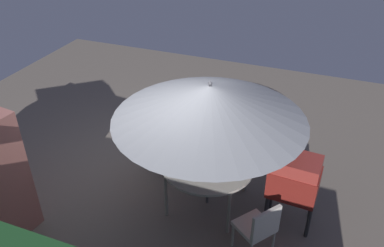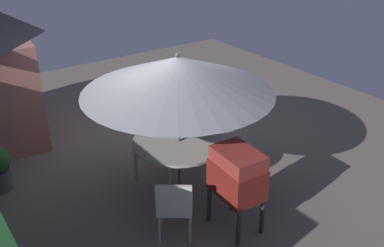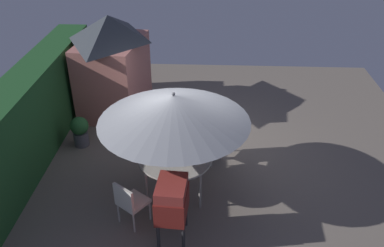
% 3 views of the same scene
% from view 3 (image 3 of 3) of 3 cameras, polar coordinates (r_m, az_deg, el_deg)
% --- Properties ---
extents(ground_plane, '(11.00, 11.00, 0.00)m').
position_cam_3_polar(ground_plane, '(9.21, -0.08, -5.00)').
color(ground_plane, '#6B6056').
extents(hedge_backdrop, '(7.21, 0.79, 1.92)m').
position_cam_3_polar(hedge_backdrop, '(9.50, -21.66, 0.67)').
color(hedge_backdrop, '#1E4C23').
rests_on(hedge_backdrop, ground).
extents(garden_shed, '(2.28, 1.80, 2.59)m').
position_cam_3_polar(garden_shed, '(10.83, -11.02, 8.11)').
color(garden_shed, '#B26B60').
rests_on(garden_shed, ground).
extents(patio_table, '(1.43, 1.43, 0.79)m').
position_cam_3_polar(patio_table, '(7.94, -2.35, -5.04)').
color(patio_table, '#B2ADA3').
rests_on(patio_table, ground).
extents(patio_umbrella, '(2.80, 2.80, 2.19)m').
position_cam_3_polar(patio_umbrella, '(7.35, -2.53, 2.10)').
color(patio_umbrella, '#4C4C51').
rests_on(patio_umbrella, ground).
extents(bbq_grill, '(0.73, 0.54, 1.20)m').
position_cam_3_polar(bbq_grill, '(6.86, -2.82, -10.60)').
color(bbq_grill, maroon).
rests_on(bbq_grill, ground).
extents(chair_near_shed, '(0.64, 0.63, 0.90)m').
position_cam_3_polar(chair_near_shed, '(8.98, 2.66, -2.07)').
color(chair_near_shed, silver).
rests_on(chair_near_shed, ground).
extents(chair_far_side, '(0.65, 0.65, 0.90)m').
position_cam_3_polar(chair_far_side, '(7.41, -8.67, -10.62)').
color(chair_far_side, silver).
rests_on(chair_far_side, ground).
extents(potted_plant_by_shed, '(0.42, 0.42, 0.73)m').
position_cam_3_polar(potted_plant_by_shed, '(9.83, -15.31, -0.91)').
color(potted_plant_by_shed, '#4C4C51').
rests_on(potted_plant_by_shed, ground).
extents(person_in_red, '(0.38, 0.42, 1.26)m').
position_cam_3_polar(person_in_red, '(8.77, 2.40, -0.88)').
color(person_in_red, '#CC3D33').
rests_on(person_in_red, ground).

